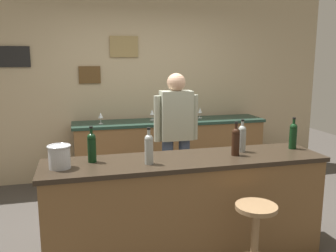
% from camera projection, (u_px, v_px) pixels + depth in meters
% --- Properties ---
extents(ground_plane, '(10.00, 10.00, 0.00)m').
position_uv_depth(ground_plane, '(174.00, 234.00, 3.69)').
color(ground_plane, '#423D38').
extents(back_wall, '(6.00, 0.09, 2.80)m').
position_uv_depth(back_wall, '(137.00, 84.00, 5.36)').
color(back_wall, tan).
rests_on(back_wall, ground_plane).
extents(bar_counter, '(2.48, 0.60, 0.92)m').
position_uv_depth(bar_counter, '(186.00, 207.00, 3.22)').
color(bar_counter, brown).
rests_on(bar_counter, ground_plane).
extents(side_counter, '(2.77, 0.56, 0.90)m').
position_uv_depth(side_counter, '(170.00, 150.00, 5.27)').
color(side_counter, brown).
rests_on(side_counter, ground_plane).
extents(bartender, '(0.52, 0.21, 1.62)m').
position_uv_depth(bartender, '(176.00, 133.00, 4.13)').
color(bartender, '#384766').
rests_on(bartender, ground_plane).
extents(bar_stool, '(0.32, 0.32, 0.68)m').
position_uv_depth(bar_stool, '(255.00, 232.00, 2.77)').
color(bar_stool, olive).
rests_on(bar_stool, ground_plane).
extents(wine_bottle_a, '(0.07, 0.07, 0.31)m').
position_uv_depth(wine_bottle_a, '(92.00, 146.00, 3.00)').
color(wine_bottle_a, black).
rests_on(wine_bottle_a, bar_counter).
extents(wine_bottle_b, '(0.07, 0.07, 0.31)m').
position_uv_depth(wine_bottle_b, '(149.00, 148.00, 2.94)').
color(wine_bottle_b, '#999E99').
rests_on(wine_bottle_b, bar_counter).
extents(wine_bottle_c, '(0.07, 0.07, 0.31)m').
position_uv_depth(wine_bottle_c, '(236.00, 141.00, 3.21)').
color(wine_bottle_c, black).
rests_on(wine_bottle_c, bar_counter).
extents(wine_bottle_d, '(0.07, 0.07, 0.31)m').
position_uv_depth(wine_bottle_d, '(242.00, 137.00, 3.34)').
color(wine_bottle_d, '#999E99').
rests_on(wine_bottle_d, bar_counter).
extents(wine_bottle_e, '(0.07, 0.07, 0.31)m').
position_uv_depth(wine_bottle_e, '(293.00, 135.00, 3.45)').
color(wine_bottle_e, black).
rests_on(wine_bottle_e, bar_counter).
extents(ice_bucket, '(0.19, 0.19, 0.19)m').
position_uv_depth(ice_bucket, '(59.00, 156.00, 2.83)').
color(ice_bucket, '#B7BABF').
rests_on(ice_bucket, bar_counter).
extents(wine_glass_a, '(0.07, 0.07, 0.16)m').
position_uv_depth(wine_glass_a, '(101.00, 116.00, 4.90)').
color(wine_glass_a, silver).
rests_on(wine_glass_a, side_counter).
extents(wine_glass_b, '(0.07, 0.07, 0.16)m').
position_uv_depth(wine_glass_b, '(152.00, 113.00, 5.19)').
color(wine_glass_b, silver).
rests_on(wine_glass_b, side_counter).
extents(wine_glass_c, '(0.07, 0.07, 0.16)m').
position_uv_depth(wine_glass_c, '(200.00, 111.00, 5.37)').
color(wine_glass_c, silver).
rests_on(wine_glass_c, side_counter).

